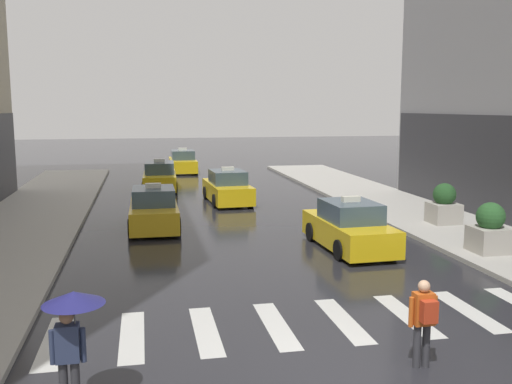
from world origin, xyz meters
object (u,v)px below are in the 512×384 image
object	(u,v)px
planter_mid_block	(444,205)
pedestrian_with_umbrella	(72,318)
taxi_lead	(349,228)
taxi_fifth	(183,163)
taxi_second	(154,210)
taxi_fourth	(160,178)
pedestrian_with_backpack	(424,317)
taxi_third	(227,188)
planter_near_corner	(490,230)

from	to	relation	value
planter_mid_block	pedestrian_with_umbrella	bearing A→B (deg)	-137.58
taxi_lead	taxi_fifth	size ratio (longest dim) A/B	1.01
taxi_lead	taxi_second	size ratio (longest dim) A/B	1.01
taxi_lead	taxi_fourth	xyz separation A→B (m)	(-5.80, 15.16, 0.00)
taxi_second	planter_mid_block	size ratio (longest dim) A/B	2.85
pedestrian_with_backpack	taxi_third	bearing A→B (deg)	92.48
taxi_lead	planter_mid_block	distance (m)	5.64
taxi_fourth	planter_near_corner	size ratio (longest dim) A/B	2.87
taxi_fourth	pedestrian_with_umbrella	bearing A→B (deg)	-94.89
pedestrian_with_umbrella	planter_near_corner	bearing A→B (deg)	31.25
taxi_fifth	pedestrian_with_backpack	distance (m)	32.64
taxi_lead	planter_near_corner	distance (m)	4.42
taxi_second	taxi_fifth	world-z (taller)	same
taxi_second	pedestrian_with_umbrella	size ratio (longest dim) A/B	2.35
taxi_second	taxi_fourth	size ratio (longest dim) A/B	0.99
taxi_lead	taxi_third	size ratio (longest dim) A/B	1.00
pedestrian_with_backpack	planter_mid_block	world-z (taller)	planter_mid_block
taxi_third	pedestrian_with_umbrella	xyz separation A→B (m)	(-5.24, -19.13, 0.79)
taxi_lead	taxi_fourth	bearing A→B (deg)	110.94
pedestrian_with_umbrella	planter_mid_block	bearing A→B (deg)	42.42
pedestrian_with_backpack	planter_near_corner	distance (m)	9.06
pedestrian_with_umbrella	pedestrian_with_backpack	world-z (taller)	pedestrian_with_umbrella
taxi_third	taxi_fifth	bearing A→B (deg)	95.19
taxi_fifth	planter_mid_block	size ratio (longest dim) A/B	2.84
taxi_second	planter_near_corner	world-z (taller)	taxi_second
taxi_second	taxi_lead	bearing A→B (deg)	-35.95
taxi_lead	taxi_second	xyz separation A→B (m)	(-6.36, 4.61, 0.00)
taxi_lead	pedestrian_with_backpack	xyz separation A→B (m)	(-1.82, -8.73, 0.25)
taxi_second	planter_mid_block	distance (m)	11.48
taxi_fifth	pedestrian_with_backpack	size ratio (longest dim) A/B	2.75
taxi_lead	planter_mid_block	bearing A→B (deg)	28.44
pedestrian_with_umbrella	planter_mid_block	size ratio (longest dim) A/B	1.21
pedestrian_with_umbrella	planter_mid_block	distance (m)	17.39
taxi_fifth	planter_near_corner	xyz separation A→B (m)	(7.91, -25.66, 0.15)
pedestrian_with_umbrella	pedestrian_with_backpack	bearing A→B (deg)	2.94
taxi_lead	pedestrian_with_umbrella	xyz separation A→B (m)	(-7.87, -9.04, 0.79)
pedestrian_with_umbrella	pedestrian_with_backpack	xyz separation A→B (m)	(6.05, 0.31, -0.54)
taxi_third	pedestrian_with_backpack	xyz separation A→B (m)	(0.81, -18.82, 0.25)
pedestrian_with_umbrella	taxi_fourth	bearing A→B (deg)	85.11
taxi_third	taxi_fourth	bearing A→B (deg)	122.01
taxi_lead	taxi_fifth	xyz separation A→B (m)	(-3.88, 23.84, 0.00)
pedestrian_with_backpack	planter_mid_block	distance (m)	13.27
taxi_lead	planter_mid_block	size ratio (longest dim) A/B	2.88
taxi_fifth	pedestrian_with_umbrella	xyz separation A→B (m)	(-3.99, -32.88, 0.79)
pedestrian_with_umbrella	taxi_second	bearing A→B (deg)	83.67
pedestrian_with_umbrella	planter_near_corner	xyz separation A→B (m)	(11.90, 7.22, -0.64)
planter_near_corner	taxi_second	bearing A→B (deg)	148.25
taxi_third	taxi_fifth	world-z (taller)	same
taxi_third	pedestrian_with_backpack	size ratio (longest dim) A/B	2.80
taxi_third	taxi_fifth	size ratio (longest dim) A/B	1.02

